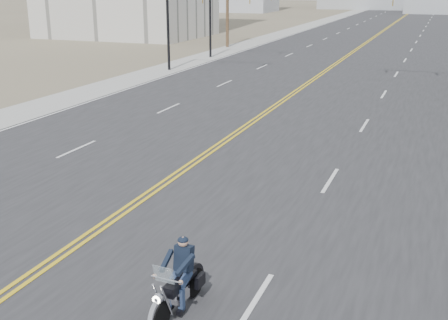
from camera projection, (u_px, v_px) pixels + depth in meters
road at (380, 33)px, 71.78m from camera, size 20.00×200.00×0.01m
sidewalk_left at (293, 31)px, 75.77m from camera, size 3.00×200.00×0.01m
traffic_mast_left at (193, 2)px, 39.68m from camera, size 7.10×0.26×7.00m
traffic_mast_far at (229, 0)px, 46.91m from camera, size 6.10×0.26×7.00m
motorcyclist at (177, 278)px, 10.97m from camera, size 0.94×2.01×1.54m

